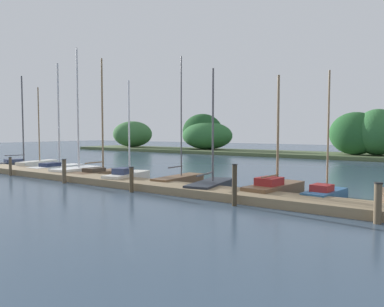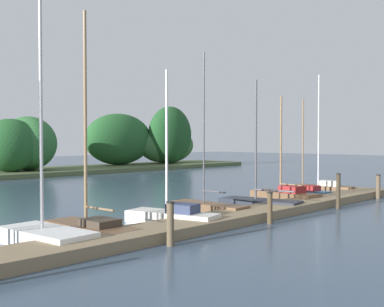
{
  "view_description": "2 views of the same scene",
  "coord_description": "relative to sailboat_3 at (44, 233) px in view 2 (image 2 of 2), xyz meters",
  "views": [
    {
      "loc": [
        14.63,
        -0.09,
        2.8
      ],
      "look_at": [
        3.36,
        15.82,
        1.63
      ],
      "focal_mm": 34.04,
      "sensor_mm": 36.0,
      "label": 1
    },
    {
      "loc": [
        -12.23,
        1.84,
        3.14
      ],
      "look_at": [
        2.1,
        15.35,
        2.55
      ],
      "focal_mm": 45.2,
      "sensor_mm": 36.0,
      "label": 2
    }
  ],
  "objects": [
    {
      "name": "sailboat_8",
      "position": [
        13.36,
        0.29,
        -0.02
      ],
      "size": [
        1.56,
        3.93,
        5.28
      ],
      "rotation": [
        0.0,
        0.0,
        1.46
      ],
      "color": "brown",
      "rests_on": "ground"
    },
    {
      "name": "sailboat_10",
      "position": [
        17.96,
        0.71,
        -0.02
      ],
      "size": [
        1.65,
        3.73,
        6.83
      ],
      "rotation": [
        0.0,
        0.0,
        1.78
      ],
      "color": "brown",
      "rests_on": "ground"
    },
    {
      "name": "sailboat_9",
      "position": [
        15.51,
        0.35,
        -0.07
      ],
      "size": [
        1.25,
        2.9,
        5.28
      ],
      "rotation": [
        0.0,
        0.0,
        1.46
      ],
      "color": "#285684",
      "rests_on": "ground"
    },
    {
      "name": "sailboat_7",
      "position": [
        10.4,
        -0.26,
        -0.08
      ],
      "size": [
        1.76,
        3.9,
        5.78
      ],
      "rotation": [
        0.0,
        0.0,
        1.75
      ],
      "color": "#232833",
      "rests_on": "ground"
    },
    {
      "name": "mooring_piling_4",
      "position": [
        13.01,
        -2.82,
        0.43
      ],
      "size": [
        0.21,
        0.21,
        1.59
      ],
      "color": "#3D3323",
      "rests_on": "ground"
    },
    {
      "name": "dock_pier",
      "position": [
        4.93,
        -1.55,
        -0.2
      ],
      "size": [
        29.59,
        1.8,
        0.35
      ],
      "color": "#847051",
      "rests_on": "ground"
    },
    {
      "name": "mooring_piling_3",
      "position": [
        7.61,
        -2.8,
        0.22
      ],
      "size": [
        0.22,
        0.22,
        1.18
      ],
      "color": "#4C3D28",
      "rests_on": "ground"
    },
    {
      "name": "sailboat_3",
      "position": [
        0.0,
        0.0,
        0.0
      ],
      "size": [
        1.64,
        3.49,
        8.14
      ],
      "rotation": [
        0.0,
        0.0,
        1.65
      ],
      "color": "white",
      "rests_on": "ground"
    },
    {
      "name": "sailboat_4",
      "position": [
        1.83,
        0.35,
        -0.01
      ],
      "size": [
        1.36,
        4.02,
        7.33
      ],
      "rotation": [
        0.0,
        0.0,
        1.61
      ],
      "color": "brown",
      "rests_on": "ground"
    },
    {
      "name": "sailboat_6",
      "position": [
        7.86,
        0.61,
        -0.09
      ],
      "size": [
        1.1,
        3.83,
        6.78
      ],
      "rotation": [
        0.0,
        0.0,
        1.6
      ],
      "color": "brown",
      "rests_on": "ground"
    },
    {
      "name": "sailboat_5",
      "position": [
        4.88,
        -0.33,
        -0.02
      ],
      "size": [
        1.79,
        3.78,
        5.66
      ],
      "rotation": [
        0.0,
        0.0,
        1.8
      ],
      "color": "silver",
      "rests_on": "ground"
    },
    {
      "name": "mooring_piling_5",
      "position": [
        17.85,
        -2.66,
        0.27
      ],
      "size": [
        0.26,
        0.26,
        1.27
      ],
      "color": "brown",
      "rests_on": "ground"
    },
    {
      "name": "mooring_piling_2",
      "position": [
        2.5,
        -2.79,
        0.29
      ],
      "size": [
        0.25,
        0.25,
        1.31
      ],
      "color": "brown",
      "rests_on": "ground"
    }
  ]
}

